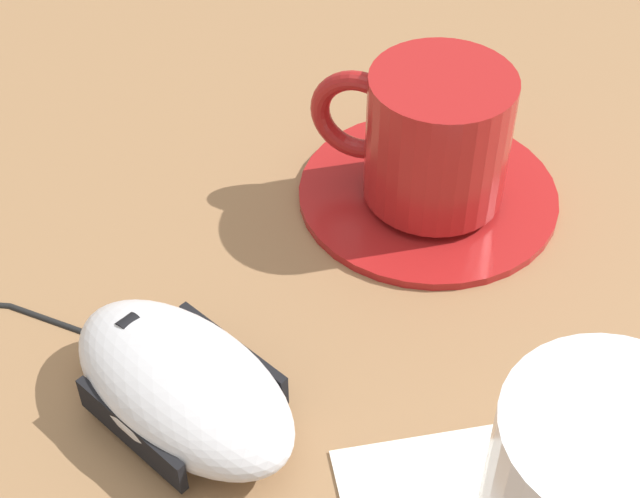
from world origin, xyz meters
TOP-DOWN VIEW (x-y plane):
  - ground_plane at (0.00, 0.00)m, footprint 3.00×3.00m
  - saucer at (-0.11, 0.09)m, footprint 0.14×0.14m
  - coffee_cup at (-0.11, 0.09)m, footprint 0.08×0.09m
  - computer_mouse at (-0.02, -0.06)m, footprint 0.13×0.11m

SIDE VIEW (x-z plane):
  - ground_plane at x=0.00m, z-range 0.00..0.00m
  - saucer at x=-0.11m, z-range 0.00..0.01m
  - computer_mouse at x=-0.02m, z-range 0.00..0.04m
  - coffee_cup at x=-0.11m, z-range 0.01..0.08m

